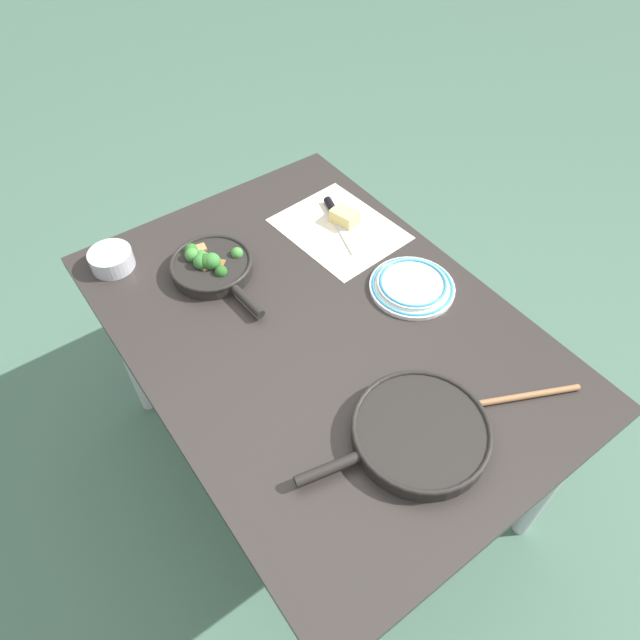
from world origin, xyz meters
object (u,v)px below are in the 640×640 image
(skillet_broccoli, at_px, (211,265))
(wooden_spoon, at_px, (479,403))
(grater_knife, at_px, (337,218))
(dinner_plate_stack, at_px, (412,285))
(prep_bowl_steel, at_px, (111,259))
(cheese_block, at_px, (344,217))
(skillet_eggs, at_px, (419,432))

(skillet_broccoli, xyz_separation_m, wooden_spoon, (0.74, 0.28, -0.02))
(skillet_broccoli, distance_m, wooden_spoon, 0.79)
(grater_knife, height_order, dinner_plate_stack, dinner_plate_stack)
(skillet_broccoli, height_order, prep_bowl_steel, skillet_broccoli)
(skillet_broccoli, relative_size, dinner_plate_stack, 1.51)
(wooden_spoon, distance_m, grater_knife, 0.73)
(cheese_block, bearing_deg, dinner_plate_stack, -3.75)
(skillet_eggs, relative_size, grater_knife, 1.76)
(grater_knife, distance_m, cheese_block, 0.03)
(cheese_block, distance_m, prep_bowl_steel, 0.68)
(grater_knife, bearing_deg, skillet_eggs, -6.39)
(grater_knife, xyz_separation_m, cheese_block, (0.02, 0.01, 0.01))
(cheese_block, xyz_separation_m, prep_bowl_steel, (-0.23, -0.64, 0.00))
(wooden_spoon, xyz_separation_m, grater_knife, (-0.71, 0.14, 0.00))
(prep_bowl_steel, bearing_deg, skillet_broccoli, 48.88)
(skillet_eggs, height_order, dinner_plate_stack, skillet_eggs)
(skillet_broccoli, bearing_deg, skillet_eggs, 5.42)
(grater_knife, bearing_deg, cheese_block, 39.62)
(skillet_eggs, bearing_deg, grater_knife, -101.18)
(skillet_broccoli, distance_m, grater_knife, 0.42)
(skillet_broccoli, relative_size, grater_knife, 1.39)
(skillet_eggs, distance_m, dinner_plate_stack, 0.45)
(wooden_spoon, relative_size, grater_knife, 1.49)
(skillet_broccoli, height_order, grater_knife, skillet_broccoli)
(cheese_block, height_order, prep_bowl_steel, prep_bowl_steel)
(skillet_eggs, distance_m, cheese_block, 0.74)
(skillet_broccoli, distance_m, cheese_block, 0.43)
(skillet_broccoli, height_order, dinner_plate_stack, skillet_broccoli)
(cheese_block, relative_size, dinner_plate_stack, 0.38)
(skillet_eggs, xyz_separation_m, cheese_block, (-0.67, 0.31, -0.00))
(skillet_broccoli, relative_size, cheese_block, 3.92)
(skillet_broccoli, relative_size, wooden_spoon, 0.94)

